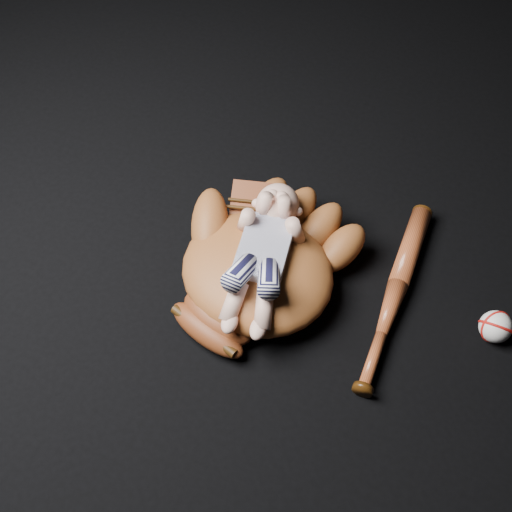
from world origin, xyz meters
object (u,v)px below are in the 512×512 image
baseball_bat (395,295)px  baseball (496,327)px  newborn_baby (261,257)px  baseball_glove (257,267)px

baseball_bat → baseball: bearing=-0.6°
newborn_baby → baseball: 0.52m
newborn_baby → baseball_glove: bearing=135.3°
baseball_glove → newborn_baby: (0.01, -0.01, 0.05)m
baseball_glove → newborn_baby: size_ratio=1.32×
baseball_glove → newborn_baby: newborn_baby is taller
baseball_glove → baseball: baseball_glove is taller
newborn_baby → baseball_bat: bearing=9.1°
baseball_bat → baseball: baseball is taller
baseball_glove → baseball_bat: bearing=32.3°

